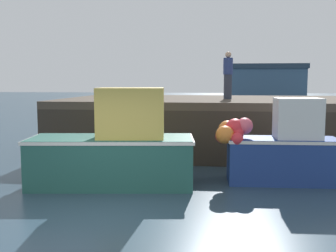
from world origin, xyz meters
TOP-DOWN VIEW (x-y plane):
  - ground at (0.00, 0.00)m, footprint 120.00×160.00m
  - pier at (2.22, 7.79)m, footprint 11.93×6.33m
  - fishing_boat_near_left at (-0.42, 2.67)m, footprint 4.23×2.10m
  - fishing_boat_near_right at (3.66, 3.51)m, footprint 3.16×1.29m
  - dockworker at (2.35, 7.85)m, footprint 0.34×0.34m
  - warehouse at (6.49, 38.01)m, footprint 8.09×6.16m

SIDE VIEW (x-z plane):
  - ground at x=0.00m, z-range -0.10..0.00m
  - fishing_boat_near_right at x=3.66m, z-range -0.20..1.98m
  - fishing_boat_near_left at x=-0.42m, z-range -0.31..2.14m
  - pier at x=2.22m, z-range 0.61..2.56m
  - warehouse at x=6.49m, z-range 0.02..4.35m
  - dockworker at x=2.35m, z-range 1.96..3.65m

